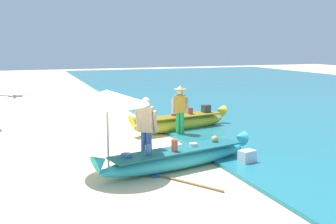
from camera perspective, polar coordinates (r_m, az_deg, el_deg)
name	(u,v)px	position (r m, az deg, el deg)	size (l,w,h in m)	color
ground_plane	(125,166)	(10.35, -6.19, -7.65)	(80.00, 80.00, 0.00)	beige
boat_cyan_foreground	(178,158)	(10.00, 1.41, -6.57)	(4.53, 1.64, 0.80)	#33B2BC
boat_yellow_midground	(181,122)	(14.26, 1.83, -1.46)	(4.04, 1.48, 0.85)	yellow
person_vendor_hatted	(180,107)	(13.31, 1.73, 0.71)	(0.58, 0.44, 1.72)	green
person_tourist_customer	(146,128)	(10.01, -3.13, -2.27)	(0.57, 0.49, 1.77)	#3D5BA8
patio_umbrella_large	(107,98)	(9.45, -8.74, 2.04)	(2.00, 2.00, 2.02)	#B7B7BC
cooler_box	(247,158)	(10.45, 11.20, -6.46)	(0.40, 0.29, 0.40)	silver
paddle	(178,180)	(9.18, 1.46, -9.70)	(1.19, 1.69, 0.05)	#8E6B47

